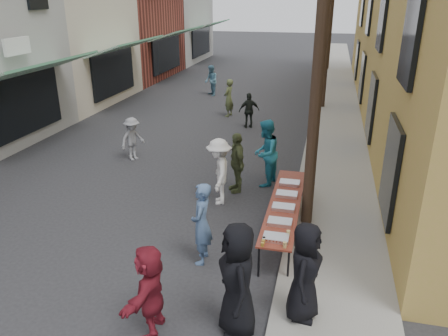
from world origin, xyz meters
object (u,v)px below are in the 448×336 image
at_px(serving_table, 285,205).
at_px(server, 305,272).
at_px(utility_pole_near, 321,32).
at_px(guest_front_c, 265,153).
at_px(catering_tray_sausage, 276,238).
at_px(guest_front_a, 238,280).
at_px(utility_pole_mid, 330,11).
at_px(utility_pole_far, 332,5).

distance_m(serving_table, server, 3.02).
distance_m(utility_pole_near, guest_front_c, 4.36).
bearing_deg(utility_pole_near, catering_tray_sausage, -103.40).
bearing_deg(guest_front_a, catering_tray_sausage, 143.31).
relative_size(utility_pole_mid, catering_tray_sausage, 18.00).
distance_m(catering_tray_sausage, server, 1.45).
bearing_deg(guest_front_a, utility_pole_far, 154.22).
xyz_separation_m(utility_pole_mid, guest_front_a, (-0.90, -15.87, -3.51)).
distance_m(utility_pole_far, guest_front_c, 22.14).
xyz_separation_m(serving_table, catering_tray_sausage, (-0.00, -1.65, 0.08)).
bearing_deg(utility_pole_far, utility_pole_near, -90.00).
relative_size(utility_pole_near, guest_front_c, 4.60).
relative_size(serving_table, server, 2.27).
bearing_deg(server, utility_pole_far, 9.75).
distance_m(serving_table, guest_front_a, 3.45).
xyz_separation_m(guest_front_c, server, (1.49, -5.57, 0.00)).
relative_size(utility_pole_near, utility_pole_far, 1.00).
height_order(utility_pole_near, utility_pole_far, same).
distance_m(guest_front_c, server, 5.77).
bearing_deg(utility_pole_near, serving_table, -138.13).
relative_size(serving_table, catering_tray_sausage, 8.00).
xyz_separation_m(utility_pole_far, serving_table, (-0.50, -24.45, -3.79)).
bearing_deg(catering_tray_sausage, utility_pole_near, 76.60).
bearing_deg(catering_tray_sausage, utility_pole_far, 88.90).
xyz_separation_m(utility_pole_far, server, (0.13, -27.38, -3.52)).
relative_size(catering_tray_sausage, guest_front_a, 0.25).
height_order(utility_pole_mid, utility_pole_far, same).
distance_m(utility_pole_near, serving_table, 3.85).
bearing_deg(guest_front_a, server, 91.02).
xyz_separation_m(catering_tray_sausage, guest_front_c, (-0.86, 4.29, 0.19)).
height_order(utility_pole_mid, server, utility_pole_mid).
bearing_deg(guest_front_c, utility_pole_mid, -177.66).
bearing_deg(utility_pole_near, utility_pole_mid, 90.00).
bearing_deg(utility_pole_far, guest_front_c, -93.56).
bearing_deg(utility_pole_mid, catering_tray_sausage, -92.03).
xyz_separation_m(utility_pole_near, guest_front_c, (-1.36, 2.19, -3.52)).
bearing_deg(catering_tray_sausage, utility_pole_mid, 87.97).
relative_size(utility_pole_mid, guest_front_c, 4.60).
bearing_deg(catering_tray_sausage, guest_front_c, 101.29).
relative_size(serving_table, guest_front_a, 2.02).
bearing_deg(serving_table, catering_tray_sausage, -90.00).
bearing_deg(utility_pole_far, guest_front_a, -91.85).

